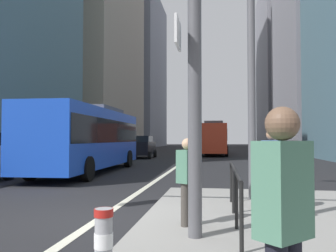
# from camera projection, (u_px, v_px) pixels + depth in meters

# --- Properties ---
(ground_plane) EXTENTS (160.00, 160.00, 0.00)m
(ground_plane) POSITION_uv_depth(u_px,v_px,m) (186.00, 161.00, 26.98)
(ground_plane) COLOR black
(lane_centre_line) EXTENTS (0.20, 80.00, 0.01)m
(lane_centre_line) POSITION_uv_depth(u_px,v_px,m) (194.00, 155.00, 36.88)
(lane_centre_line) COLOR beige
(lane_centre_line) RESTS_ON ground
(office_tower_left_far) EXTENTS (11.85, 21.06, 32.48)m
(office_tower_left_far) POSITION_uv_depth(u_px,v_px,m) (133.00, 73.00, 76.67)
(office_tower_left_far) COLOR slate
(office_tower_left_far) RESTS_ON ground
(office_tower_right_mid) EXTENTS (11.30, 18.69, 30.98)m
(office_tower_right_mid) POSITION_uv_depth(u_px,v_px,m) (324.00, 39.00, 48.05)
(office_tower_right_mid) COLOR gray
(office_tower_right_mid) RESTS_ON ground
(office_tower_right_far) EXTENTS (11.30, 19.84, 32.65)m
(office_tower_right_far) POSITION_uv_depth(u_px,v_px,m) (289.00, 67.00, 71.10)
(office_tower_right_far) COLOR gray
(office_tower_right_far) RESTS_ON ground
(city_bus_blue_oncoming) EXTENTS (2.87, 10.86, 3.40)m
(city_bus_blue_oncoming) POSITION_uv_depth(u_px,v_px,m) (89.00, 136.00, 17.48)
(city_bus_blue_oncoming) COLOR blue
(city_bus_blue_oncoming) RESTS_ON ground
(city_bus_red_receding) EXTENTS (2.84, 10.80, 3.40)m
(city_bus_red_receding) POSITION_uv_depth(u_px,v_px,m) (215.00, 137.00, 36.28)
(city_bus_red_receding) COLOR red
(city_bus_red_receding) RESTS_ON ground
(car_oncoming_mid) EXTENTS (2.12, 4.21, 1.94)m
(car_oncoming_mid) POSITION_uv_depth(u_px,v_px,m) (142.00, 147.00, 30.37)
(car_oncoming_mid) COLOR black
(car_oncoming_mid) RESTS_ON ground
(car_receding_near) EXTENTS (2.21, 4.66, 1.94)m
(car_receding_near) POSITION_uv_depth(u_px,v_px,m) (216.00, 144.00, 45.38)
(car_receding_near) COLOR maroon
(car_receding_near) RESTS_ON ground
(street_lamp_post) EXTENTS (5.50, 0.32, 8.00)m
(street_lamp_post) POSITION_uv_depth(u_px,v_px,m) (251.00, 2.00, 9.14)
(street_lamp_post) COLOR #56565B
(street_lamp_post) RESTS_ON median_island
(bollard_left) EXTENTS (0.20, 0.20, 0.84)m
(bollard_left) POSITION_uv_depth(u_px,v_px,m) (104.00, 246.00, 3.51)
(bollard_left) COLOR #99999E
(bollard_left) RESTS_ON median_island
(pedestrian_railing) EXTENTS (0.06, 3.90, 0.98)m
(pedestrian_railing) POSITION_uv_depth(u_px,v_px,m) (235.00, 183.00, 6.62)
(pedestrian_railing) COLOR black
(pedestrian_railing) RESTS_ON median_island
(pedestrian_waiting) EXTENTS (0.44, 0.44, 1.77)m
(pedestrian_waiting) POSITION_uv_depth(u_px,v_px,m) (283.00, 220.00, 2.38)
(pedestrian_waiting) COLOR black
(pedestrian_waiting) RESTS_ON median_island
(pedestrian_walking) EXTENTS (0.45, 0.39, 1.75)m
(pedestrian_walking) POSITION_uv_depth(u_px,v_px,m) (272.00, 165.00, 7.49)
(pedestrian_walking) COLOR black
(pedestrian_walking) RESTS_ON median_island
(pedestrian_far) EXTENTS (0.40, 0.45, 1.56)m
(pedestrian_far) POSITION_uv_depth(u_px,v_px,m) (188.00, 177.00, 6.23)
(pedestrian_far) COLOR #423D38
(pedestrian_far) RESTS_ON median_island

